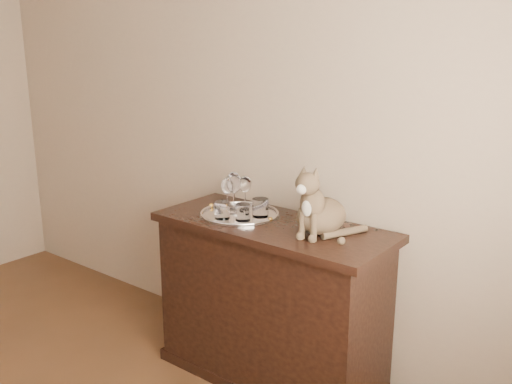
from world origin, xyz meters
TOP-DOWN VIEW (x-y plane):
  - wall_back at (0.00, 2.25)m, footprint 4.00×0.10m
  - sideboard at (0.60, 1.94)m, footprint 1.20×0.50m
  - tray at (0.40, 1.94)m, footprint 0.40×0.40m
  - wine_glass_a at (0.30, 2.00)m, footprint 0.07×0.07m
  - wine_glass_b at (0.36, 2.02)m, footprint 0.07×0.07m
  - wine_glass_c at (0.31, 1.94)m, footprint 0.07×0.07m
  - wine_glass_d at (0.36, 1.94)m, footprint 0.08×0.08m
  - tumbler_a at (0.48, 1.87)m, footprint 0.07×0.07m
  - tumbler_b at (0.38, 1.83)m, footprint 0.08×0.08m
  - tumbler_c at (0.50, 1.97)m, footprint 0.08×0.08m
  - cat at (0.86, 1.96)m, footprint 0.34×0.32m

SIDE VIEW (x-z plane):
  - sideboard at x=0.60m, z-range 0.00..0.85m
  - tray at x=0.40m, z-range 0.85..0.86m
  - tumbler_a at x=0.48m, z-range 0.86..0.94m
  - tumbler_b at x=0.38m, z-range 0.86..0.94m
  - tumbler_c at x=0.50m, z-range 0.86..0.95m
  - wine_glass_b at x=0.36m, z-range 0.86..1.04m
  - wine_glass_c at x=0.31m, z-range 0.86..1.04m
  - wine_glass_a at x=0.30m, z-range 0.86..1.05m
  - wine_glass_d at x=0.36m, z-range 0.86..1.06m
  - cat at x=0.86m, z-range 0.85..1.18m
  - wall_back at x=0.00m, z-range 0.00..2.70m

